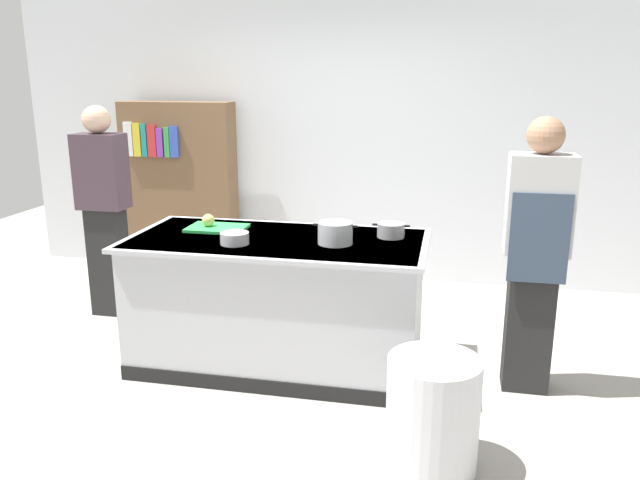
% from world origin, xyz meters
% --- Properties ---
extents(ground_plane, '(10.00, 10.00, 0.00)m').
position_xyz_m(ground_plane, '(0.00, 0.00, 0.00)').
color(ground_plane, '#9E9991').
extents(back_wall, '(6.40, 0.12, 3.00)m').
position_xyz_m(back_wall, '(0.00, 2.10, 1.50)').
color(back_wall, silver).
rests_on(back_wall, ground_plane).
extents(counter_island, '(1.98, 0.98, 0.90)m').
position_xyz_m(counter_island, '(0.00, -0.00, 0.47)').
color(counter_island, '#B7BABF').
rests_on(counter_island, ground_plane).
extents(cutting_board, '(0.40, 0.28, 0.02)m').
position_xyz_m(cutting_board, '(-0.48, 0.15, 0.91)').
color(cutting_board, green).
rests_on(cutting_board, counter_island).
extents(onion, '(0.09, 0.09, 0.09)m').
position_xyz_m(onion, '(-0.54, 0.15, 0.96)').
color(onion, tan).
rests_on(onion, cutting_board).
extents(stock_pot, '(0.29, 0.22, 0.14)m').
position_xyz_m(stock_pot, '(0.40, -0.05, 0.97)').
color(stock_pot, '#B7BABF').
rests_on(stock_pot, counter_island).
extents(sauce_pan, '(0.25, 0.18, 0.10)m').
position_xyz_m(sauce_pan, '(0.74, 0.19, 0.95)').
color(sauce_pan, '#99999E').
rests_on(sauce_pan, counter_island).
extents(mixing_bowl, '(0.18, 0.18, 0.08)m').
position_xyz_m(mixing_bowl, '(-0.23, -0.19, 0.94)').
color(mixing_bowl, '#B7BABF').
rests_on(mixing_bowl, counter_island).
extents(trash_bin, '(0.47, 0.47, 0.60)m').
position_xyz_m(trash_bin, '(1.08, -0.99, 0.30)').
color(trash_bin, silver).
rests_on(trash_bin, ground_plane).
extents(person_chef, '(0.38, 0.25, 1.72)m').
position_xyz_m(person_chef, '(1.63, -0.01, 0.91)').
color(person_chef, black).
rests_on(person_chef, ground_plane).
extents(person_guest, '(0.38, 0.24, 1.72)m').
position_xyz_m(person_guest, '(-1.63, 0.64, 0.91)').
color(person_guest, black).
rests_on(person_guest, ground_plane).
extents(bookshelf, '(1.10, 0.31, 1.70)m').
position_xyz_m(bookshelf, '(-1.49, 1.80, 0.85)').
color(bookshelf, brown).
rests_on(bookshelf, ground_plane).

